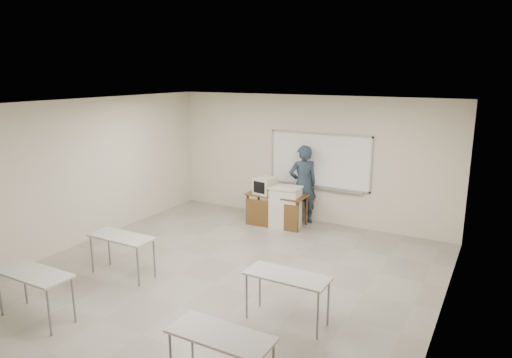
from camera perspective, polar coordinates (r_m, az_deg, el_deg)
The scene contains 10 objects.
floor at distance 8.01m, azimuth -5.23°, elevation -12.90°, with size 7.00×8.00×0.01m, color gray.
whiteboard at distance 10.77m, azimuth 7.94°, elevation 2.23°, with size 2.48×0.10×1.31m.
student_desks at distance 6.76m, azimuth -11.95°, elevation -11.95°, with size 4.40×2.20×0.73m.
instructor_desk at distance 10.60m, azimuth 2.39°, elevation -3.09°, with size 1.38×0.69×0.75m.
podium at distance 10.52m, azimuth 3.69°, elevation -3.52°, with size 0.69×0.51×0.97m.
crt_monitor at distance 10.60m, azimuth 1.17°, elevation -0.83°, with size 0.42×0.47×0.40m.
laptop at distance 10.56m, azimuth 1.87°, elevation -1.64°, with size 0.29×0.27×0.22m.
mouse at distance 10.60m, azimuth 3.76°, elevation -1.80°, with size 0.10×0.07×0.04m, color #A7A9AF.
keyboard at distance 10.22m, azimuth 4.20°, elevation -1.15°, with size 0.49×0.16×0.03m, color beige.
presenter at distance 10.77m, azimuth 5.87°, elevation -0.69°, with size 0.68×0.45×1.87m, color black.
Camera 1 is at (4.11, -5.90, 3.52)m, focal length 32.00 mm.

